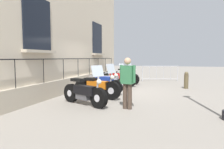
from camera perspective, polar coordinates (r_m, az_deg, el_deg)
ground_plane at (r=9.60m, az=0.43°, el=-4.78°), size 60.00×60.00×0.00m
building_facade at (r=10.69m, az=-11.95°, el=19.09°), size 0.82×13.16×8.73m
motorcycle_black at (r=6.85m, az=-7.85°, el=-5.15°), size 1.94×0.98×1.36m
motorcycle_orange at (r=7.91m, az=-4.26°, el=-3.63°), size 2.04×0.75×1.37m
motorcycle_blue at (r=8.99m, az=-2.37°, el=-2.60°), size 1.89×0.78×1.04m
motorcycle_silver at (r=10.16m, az=-0.74°, el=-1.76°), size 2.12×0.69×1.31m
motorcycle_red at (r=11.26m, az=1.77°, el=-1.02°), size 2.13×0.61×1.41m
motorcycle_green at (r=12.45m, az=3.96°, el=-0.68°), size 1.85×1.03×1.08m
crowd_barrier at (r=14.00m, az=13.49°, el=0.45°), size 2.35×0.76×1.05m
bollard at (r=11.06m, az=20.35°, el=-1.50°), size 0.22×0.22×0.87m
pedestrian_standing at (r=6.22m, az=4.43°, el=-1.68°), size 0.52×0.29×1.60m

